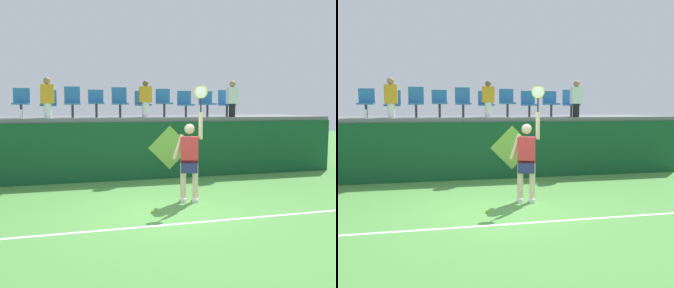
{
  "view_description": "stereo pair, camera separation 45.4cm",
  "coord_description": "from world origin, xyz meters",
  "views": [
    {
      "loc": [
        -1.83,
        -6.85,
        2.07
      ],
      "look_at": [
        0.35,
        1.21,
        1.23
      ],
      "focal_mm": 39.62,
      "sensor_mm": 36.0,
      "label": 1
    },
    {
      "loc": [
        -1.39,
        -6.96,
        2.07
      ],
      "look_at": [
        0.35,
        1.21,
        1.23
      ],
      "focal_mm": 39.62,
      "sensor_mm": 36.0,
      "label": 2
    }
  ],
  "objects": [
    {
      "name": "stadium_chair_9",
      "position": [
        3.05,
        4.12,
        2.21
      ],
      "size": [
        0.44,
        0.42,
        0.84
      ],
      "color": "#38383D",
      "rests_on": "spectator_platform"
    },
    {
      "name": "tennis_ball",
      "position": [
        -0.28,
        0.06,
        0.03
      ],
      "size": [
        0.07,
        0.07,
        0.07
      ],
      "primitive_type": "sphere",
      "color": "#D1E533",
      "rests_on": "ground_plane"
    },
    {
      "name": "stadium_chair_4",
      "position": [
        -0.34,
        4.12,
        2.24
      ],
      "size": [
        0.44,
        0.42,
        0.88
      ],
      "color": "#38383D",
      "rests_on": "spectator_platform"
    },
    {
      "name": "court_back_wall",
      "position": [
        0.0,
        3.46,
        0.82
      ],
      "size": [
        12.66,
        0.2,
        1.64
      ],
      "primitive_type": "cube",
      "color": "#144C28",
      "rests_on": "ground_plane"
    },
    {
      "name": "water_bottle",
      "position": [
        -3.02,
        3.64,
        1.88
      ],
      "size": [
        0.06,
        0.06,
        0.24
      ],
      "primitive_type": "cylinder",
      "color": "white",
      "rests_on": "spectator_platform"
    },
    {
      "name": "ground_plane",
      "position": [
        0.0,
        0.0,
        0.0
      ],
      "size": [
        40.0,
        40.0,
        0.0
      ],
      "primitive_type": "plane",
      "color": "#519342"
    },
    {
      "name": "stadium_chair_1",
      "position": [
        -2.35,
        4.11,
        2.18
      ],
      "size": [
        0.44,
        0.42,
        0.78
      ],
      "color": "#38383D",
      "rests_on": "spectator_platform"
    },
    {
      "name": "stadium_chair_3",
      "position": [
        -1.03,
        4.11,
        2.22
      ],
      "size": [
        0.44,
        0.42,
        0.81
      ],
      "color": "#38383D",
      "rests_on": "spectator_platform"
    },
    {
      "name": "stadium_chair_0",
      "position": [
        -3.06,
        4.11,
        2.22
      ],
      "size": [
        0.44,
        0.42,
        0.83
      ],
      "color": "#38383D",
      "rests_on": "spectator_platform"
    },
    {
      "name": "wall_signage_mount",
      "position": [
        0.98,
        3.35,
        0.0
      ],
      "size": [
        1.27,
        0.01,
        1.54
      ],
      "color": "#144C28",
      "rests_on": "ground_plane"
    },
    {
      "name": "spectator_2",
      "position": [
        3.05,
        3.65,
        2.33
      ],
      "size": [
        0.34,
        0.2,
        1.09
      ],
      "color": "black",
      "rests_on": "spectator_platform"
    },
    {
      "name": "stadium_chair_8",
      "position": [
        2.39,
        4.11,
        2.21
      ],
      "size": [
        0.44,
        0.42,
        0.8
      ],
      "color": "#38383D",
      "rests_on": "spectator_platform"
    },
    {
      "name": "spectator_platform",
      "position": [
        0.0,
        4.96,
        1.7
      ],
      "size": [
        12.66,
        3.09,
        0.12
      ],
      "primitive_type": "cube",
      "color": "slate",
      "rests_on": "court_back_wall"
    },
    {
      "name": "spectator_1",
      "position": [
        -2.35,
        3.65,
        2.33
      ],
      "size": [
        0.34,
        0.2,
        1.1
      ],
      "color": "white",
      "rests_on": "spectator_platform"
    },
    {
      "name": "court_baseline_stripe",
      "position": [
        0.0,
        -0.74,
        0.0
      ],
      "size": [
        11.39,
        0.08,
        0.01
      ],
      "primitive_type": "cube",
      "color": "white",
      "rests_on": "ground_plane"
    },
    {
      "name": "stadium_chair_6",
      "position": [
        0.99,
        4.11,
        2.24
      ],
      "size": [
        0.44,
        0.42,
        0.85
      ],
      "color": "#38383D",
      "rests_on": "spectator_platform"
    },
    {
      "name": "stadium_chair_5",
      "position": [
        0.35,
        4.11,
        2.19
      ],
      "size": [
        0.44,
        0.42,
        0.79
      ],
      "color": "#38383D",
      "rests_on": "spectator_platform"
    },
    {
      "name": "stadium_chair_2",
      "position": [
        -1.7,
        4.12,
        2.24
      ],
      "size": [
        0.44,
        0.42,
        0.89
      ],
      "color": "#38383D",
      "rests_on": "spectator_platform"
    },
    {
      "name": "tennis_player",
      "position": [
        0.7,
        0.72,
        0.96
      ],
      "size": [
        0.73,
        0.36,
        2.52
      ],
      "color": "white",
      "rests_on": "ground_plane"
    },
    {
      "name": "stadium_chair_7",
      "position": [
        1.68,
        4.11,
        2.2
      ],
      "size": [
        0.44,
        0.42,
        0.8
      ],
      "color": "#38383D",
      "rests_on": "spectator_platform"
    },
    {
      "name": "spectator_0",
      "position": [
        0.35,
        3.68,
        2.31
      ],
      "size": [
        0.34,
        0.2,
        1.06
      ],
      "color": "white",
      "rests_on": "spectator_platform"
    }
  ]
}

